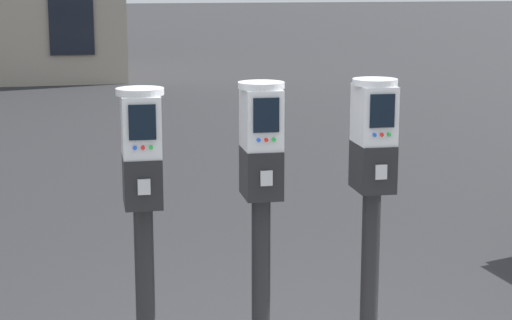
{
  "coord_description": "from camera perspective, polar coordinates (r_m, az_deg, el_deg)",
  "views": [
    {
      "loc": [
        -1.11,
        -4.08,
        2.13
      ],
      "look_at": [
        -0.11,
        -0.06,
        1.29
      ],
      "focal_mm": 61.9,
      "sensor_mm": 36.0,
      "label": 1
    }
  ],
  "objects": [
    {
      "name": "parking_meter_end_of_row",
      "position": [
        4.32,
        7.54,
        -1.08
      ],
      "size": [
        0.23,
        0.26,
        1.54
      ],
      "rotation": [
        0.0,
        0.0,
        -1.62
      ],
      "color": "black",
      "rests_on": "sidewalk_slab"
    },
    {
      "name": "parking_meter_twin_adjacent",
      "position": [
        4.15,
        0.33,
        -1.49
      ],
      "size": [
        0.23,
        0.26,
        1.54
      ],
      "rotation": [
        0.0,
        0.0,
        -1.62
      ],
      "color": "black",
      "rests_on": "sidewalk_slab"
    },
    {
      "name": "parking_meter_near_kerb",
      "position": [
        4.05,
        -7.35,
        -2.02
      ],
      "size": [
        0.23,
        0.26,
        1.52
      ],
      "rotation": [
        0.0,
        0.0,
        -1.62
      ],
      "color": "black",
      "rests_on": "sidewalk_slab"
    }
  ]
}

